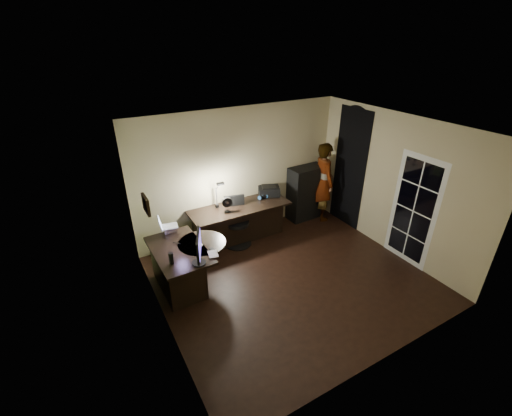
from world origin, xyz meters
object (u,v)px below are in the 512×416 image
desk_left (181,268)px  cabinet (306,193)px  person (324,182)px  desk_right (240,223)px  office_chair (237,223)px  monitor (198,253)px

desk_left → cabinet: 3.51m
cabinet → person: (0.32, -0.20, 0.28)m
cabinet → person: person is taller
desk_right → desk_left: bearing=-151.6°
person → office_chair: bearing=103.9°
desk_left → desk_right: bearing=27.0°
desk_left → monitor: (0.15, -0.53, 0.58)m
desk_right → cabinet: 1.81m
office_chair → person: (2.24, 0.07, 0.41)m
person → desk_left: bearing=114.3°
cabinet → office_chair: bearing=-174.0°
desk_left → monitor: bearing=-75.4°
desk_left → monitor: 0.80m
desk_right → monitor: (-1.41, -1.38, 0.57)m
desk_left → office_chair: size_ratio=1.32×
office_chair → person: 2.28m
desk_right → office_chair: bearing=-136.2°
desk_left → person: bearing=10.7°
monitor → office_chair: 1.85m
desk_left → cabinet: bearing=15.1°
desk_right → office_chair: office_chair is taller
monitor → person: person is taller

